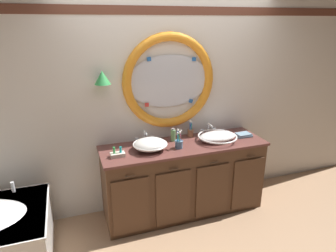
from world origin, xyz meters
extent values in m
plane|color=tan|center=(0.00, 0.00, 0.00)|extent=(14.00, 14.00, 0.00)
cube|color=silver|center=(0.00, 0.59, 1.30)|extent=(6.40, 0.08, 2.60)
cube|color=brown|center=(0.00, 0.55, 2.32)|extent=(6.27, 0.01, 0.09)
ellipsoid|color=silver|center=(-0.04, 0.54, 1.56)|extent=(1.00, 0.02, 0.60)
torus|color=orange|center=(-0.04, 0.53, 1.56)|extent=(1.10, 0.10, 1.10)
cube|color=red|center=(0.46, 0.52, 1.57)|extent=(0.05, 0.01, 0.05)
cube|color=#2866B7|center=(0.26, 0.52, 1.80)|extent=(0.05, 0.01, 0.05)
cube|color=#2866B7|center=(-0.28, 0.52, 1.82)|extent=(0.05, 0.01, 0.05)
cube|color=purple|center=(-0.54, 0.52, 1.54)|extent=(0.05, 0.01, 0.05)
cube|color=red|center=(-0.32, 0.52, 1.31)|extent=(0.05, 0.01, 0.05)
cube|color=#2866B7|center=(0.23, 0.52, 1.31)|extent=(0.05, 0.01, 0.05)
cylinder|color=#4C3823|center=(-0.80, 0.51, 1.68)|extent=(0.02, 0.09, 0.02)
cone|color=green|center=(-0.80, 0.46, 1.66)|extent=(0.17, 0.17, 0.14)
cube|color=brown|center=(0.04, 0.26, 0.42)|extent=(1.88, 0.57, 0.84)
cube|color=brown|center=(0.04, 0.26, 0.86)|extent=(1.92, 0.61, 0.03)
cube|color=brown|center=(0.04, 0.54, 0.78)|extent=(1.88, 0.02, 0.11)
cube|color=brown|center=(-0.66, -0.03, 0.38)|extent=(0.40, 0.02, 0.64)
cylinder|color=#422D1E|center=(-0.66, -0.04, 0.74)|extent=(0.10, 0.01, 0.01)
cube|color=brown|center=(-0.19, -0.03, 0.38)|extent=(0.40, 0.02, 0.64)
cylinder|color=#422D1E|center=(-0.19, -0.04, 0.74)|extent=(0.10, 0.01, 0.01)
cube|color=brown|center=(0.28, -0.03, 0.38)|extent=(0.40, 0.02, 0.64)
cylinder|color=#422D1E|center=(0.28, -0.04, 0.74)|extent=(0.10, 0.01, 0.01)
cube|color=brown|center=(0.75, -0.03, 0.38)|extent=(0.40, 0.02, 0.64)
cylinder|color=#422D1E|center=(0.75, -0.04, 0.74)|extent=(0.10, 0.01, 0.01)
cylinder|color=silver|center=(-1.79, 0.36, 0.62)|extent=(0.04, 0.04, 0.11)
ellipsoid|color=white|center=(-0.37, 0.23, 0.94)|extent=(0.36, 0.31, 0.13)
torus|color=white|center=(-0.37, 0.23, 0.94)|extent=(0.38, 0.38, 0.02)
cylinder|color=silver|center=(-0.37, 0.23, 0.94)|extent=(0.03, 0.03, 0.01)
ellipsoid|color=white|center=(0.46, 0.23, 0.93)|extent=(0.45, 0.29, 0.10)
torus|color=white|center=(0.46, 0.23, 0.93)|extent=(0.47, 0.47, 0.02)
cylinder|color=silver|center=(0.46, 0.23, 0.93)|extent=(0.03, 0.03, 0.01)
cylinder|color=silver|center=(-0.37, 0.48, 0.88)|extent=(0.05, 0.05, 0.02)
cylinder|color=silver|center=(-0.37, 0.48, 0.95)|extent=(0.02, 0.02, 0.11)
sphere|color=silver|center=(-0.37, 0.48, 1.01)|extent=(0.03, 0.03, 0.03)
cylinder|color=silver|center=(-0.37, 0.42, 1.01)|extent=(0.02, 0.10, 0.02)
cylinder|color=silver|center=(-0.46, 0.48, 0.90)|extent=(0.04, 0.04, 0.06)
cylinder|color=silver|center=(-0.28, 0.48, 0.90)|extent=(0.04, 0.04, 0.06)
cube|color=silver|center=(-0.46, 0.48, 0.94)|extent=(0.05, 0.01, 0.01)
cube|color=silver|center=(-0.28, 0.48, 0.94)|extent=(0.05, 0.01, 0.01)
cylinder|color=silver|center=(0.46, 0.48, 0.88)|extent=(0.05, 0.05, 0.02)
cylinder|color=silver|center=(0.46, 0.48, 0.95)|extent=(0.02, 0.02, 0.11)
sphere|color=silver|center=(0.46, 0.48, 1.00)|extent=(0.03, 0.03, 0.03)
cylinder|color=silver|center=(0.46, 0.42, 1.00)|extent=(0.02, 0.11, 0.02)
cylinder|color=silver|center=(0.37, 0.48, 0.90)|extent=(0.04, 0.04, 0.06)
cylinder|color=silver|center=(0.54, 0.48, 0.90)|extent=(0.04, 0.04, 0.06)
cube|color=silver|center=(0.37, 0.48, 0.94)|extent=(0.05, 0.01, 0.01)
cube|color=silver|center=(0.54, 0.48, 0.94)|extent=(0.05, 0.01, 0.01)
cylinder|color=slate|center=(-0.05, 0.18, 0.92)|extent=(0.09, 0.09, 0.08)
torus|color=slate|center=(-0.05, 0.18, 0.96)|extent=(0.09, 0.09, 0.01)
cylinder|color=pink|center=(-0.03, 0.18, 0.97)|extent=(0.04, 0.03, 0.18)
cube|color=white|center=(-0.03, 0.18, 1.07)|extent=(0.02, 0.02, 0.03)
cylinder|color=blue|center=(-0.05, 0.20, 0.98)|extent=(0.01, 0.04, 0.19)
cube|color=white|center=(-0.05, 0.20, 1.08)|extent=(0.02, 0.02, 0.02)
cylinder|color=#19ADB2|center=(-0.07, 0.18, 0.96)|extent=(0.01, 0.03, 0.15)
cube|color=white|center=(-0.07, 0.18, 1.05)|extent=(0.02, 0.02, 0.02)
cylinder|color=green|center=(-0.05, 0.16, 0.97)|extent=(0.04, 0.02, 0.17)
cube|color=white|center=(-0.05, 0.16, 1.06)|extent=(0.02, 0.02, 0.03)
cylinder|color=#996647|center=(0.21, 0.47, 0.92)|extent=(0.07, 0.07, 0.09)
torus|color=#996647|center=(0.21, 0.47, 0.96)|extent=(0.08, 0.08, 0.01)
cylinder|color=#19ADB2|center=(0.22, 0.47, 0.97)|extent=(0.02, 0.03, 0.16)
cube|color=white|center=(0.22, 0.47, 1.06)|extent=(0.02, 0.02, 0.03)
cylinder|color=blue|center=(0.21, 0.48, 0.97)|extent=(0.02, 0.01, 0.18)
cube|color=white|center=(0.21, 0.48, 1.07)|extent=(0.02, 0.01, 0.02)
cylinder|color=blue|center=(0.20, 0.46, 0.97)|extent=(0.02, 0.03, 0.18)
cube|color=white|center=(0.20, 0.46, 1.07)|extent=(0.02, 0.02, 0.02)
cylinder|color=#6BAD66|center=(-0.04, 0.40, 0.94)|extent=(0.06, 0.06, 0.13)
cylinder|color=silver|center=(-0.04, 0.40, 1.02)|extent=(0.03, 0.03, 0.02)
cylinder|color=silver|center=(-0.04, 0.39, 1.03)|extent=(0.01, 0.04, 0.01)
cube|color=#7593A8|center=(0.83, 0.26, 0.88)|extent=(0.19, 0.14, 0.02)
cube|color=#7593A8|center=(0.83, 0.26, 0.90)|extent=(0.18, 0.14, 0.02)
cube|color=beige|center=(-0.74, 0.18, 0.90)|extent=(0.15, 0.09, 0.04)
cylinder|color=green|center=(-0.77, 0.18, 0.95)|extent=(0.02, 0.02, 0.07)
cylinder|color=#19ADB2|center=(-0.70, 0.18, 0.95)|extent=(0.02, 0.02, 0.06)
camera|label=1|loc=(-1.17, -2.68, 2.22)|focal=32.01mm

